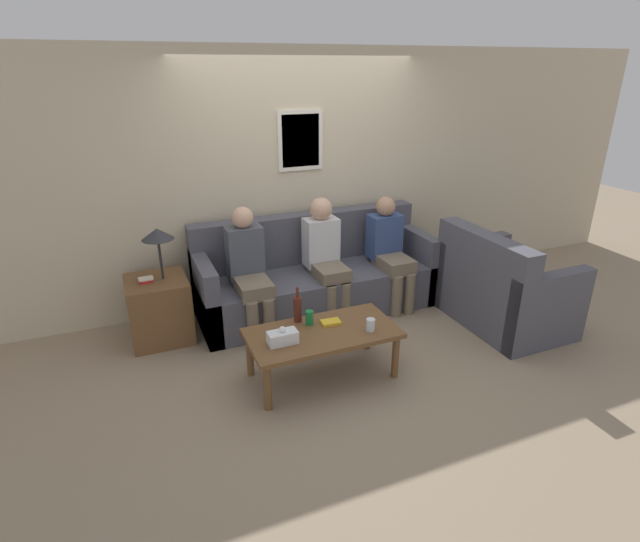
{
  "coord_description": "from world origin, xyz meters",
  "views": [
    {
      "loc": [
        -1.82,
        -3.94,
        2.42
      ],
      "look_at": [
        -0.22,
        -0.12,
        0.7
      ],
      "focal_mm": 28.0,
      "sensor_mm": 36.0,
      "label": 1
    }
  ],
  "objects_px": {
    "couch_side": "(502,292)",
    "person_right": "(389,248)",
    "wine_bottle": "(298,309)",
    "person_left": "(249,267)",
    "coffee_table": "(322,337)",
    "drinking_glass": "(371,325)",
    "couch_main": "(316,278)",
    "person_middle": "(325,253)"
  },
  "relations": [
    {
      "from": "couch_side",
      "to": "person_right",
      "type": "height_order",
      "value": "person_right"
    },
    {
      "from": "couch_side",
      "to": "wine_bottle",
      "type": "xyz_separation_m",
      "value": [
        -2.12,
        0.07,
        0.2
      ]
    },
    {
      "from": "wine_bottle",
      "to": "person_left",
      "type": "bearing_deg",
      "value": 103.82
    },
    {
      "from": "coffee_table",
      "to": "wine_bottle",
      "type": "xyz_separation_m",
      "value": [
        -0.12,
        0.24,
        0.17
      ]
    },
    {
      "from": "drinking_glass",
      "to": "person_left",
      "type": "relative_size",
      "value": 0.09
    },
    {
      "from": "couch_main",
      "to": "coffee_table",
      "type": "height_order",
      "value": "couch_main"
    },
    {
      "from": "coffee_table",
      "to": "person_middle",
      "type": "relative_size",
      "value": 1.01
    },
    {
      "from": "couch_side",
      "to": "wine_bottle",
      "type": "height_order",
      "value": "couch_side"
    },
    {
      "from": "couch_main",
      "to": "coffee_table",
      "type": "distance_m",
      "value": 1.29
    },
    {
      "from": "coffee_table",
      "to": "person_right",
      "type": "relative_size",
      "value": 1.06
    },
    {
      "from": "person_left",
      "to": "person_middle",
      "type": "bearing_deg",
      "value": 2.62
    },
    {
      "from": "person_middle",
      "to": "person_right",
      "type": "bearing_deg",
      "value": -4.11
    },
    {
      "from": "person_middle",
      "to": "person_right",
      "type": "height_order",
      "value": "person_middle"
    },
    {
      "from": "drinking_glass",
      "to": "person_left",
      "type": "xyz_separation_m",
      "value": [
        -0.68,
        1.17,
        0.17
      ]
    },
    {
      "from": "drinking_glass",
      "to": "person_left",
      "type": "height_order",
      "value": "person_left"
    },
    {
      "from": "person_right",
      "to": "person_middle",
      "type": "bearing_deg",
      "value": 175.89
    },
    {
      "from": "person_left",
      "to": "person_middle",
      "type": "distance_m",
      "value": 0.8
    },
    {
      "from": "couch_side",
      "to": "wine_bottle",
      "type": "distance_m",
      "value": 2.13
    },
    {
      "from": "coffee_table",
      "to": "person_left",
      "type": "distance_m",
      "value": 1.11
    },
    {
      "from": "couch_main",
      "to": "wine_bottle",
      "type": "relative_size",
      "value": 7.98
    },
    {
      "from": "couch_main",
      "to": "coffee_table",
      "type": "relative_size",
      "value": 2.03
    },
    {
      "from": "wine_bottle",
      "to": "person_right",
      "type": "xyz_separation_m",
      "value": [
        1.32,
        0.78,
        0.09
      ]
    },
    {
      "from": "coffee_table",
      "to": "person_middle",
      "type": "distance_m",
      "value": 1.21
    },
    {
      "from": "couch_main",
      "to": "wine_bottle",
      "type": "distance_m",
      "value": 1.14
    },
    {
      "from": "wine_bottle",
      "to": "couch_main",
      "type": "bearing_deg",
      "value": 59.91
    },
    {
      "from": "coffee_table",
      "to": "person_left",
      "type": "xyz_separation_m",
      "value": [
        -0.32,
        1.03,
        0.28
      ]
    },
    {
      "from": "drinking_glass",
      "to": "person_middle",
      "type": "distance_m",
      "value": 1.23
    },
    {
      "from": "couch_side",
      "to": "drinking_glass",
      "type": "xyz_separation_m",
      "value": [
        -1.64,
        -0.31,
        0.14
      ]
    },
    {
      "from": "couch_side",
      "to": "couch_main",
      "type": "bearing_deg",
      "value": 56.28
    },
    {
      "from": "person_right",
      "to": "coffee_table",
      "type": "bearing_deg",
      "value": -139.73
    },
    {
      "from": "couch_main",
      "to": "person_right",
      "type": "height_order",
      "value": "person_right"
    },
    {
      "from": "couch_main",
      "to": "person_left",
      "type": "relative_size",
      "value": 2.06
    },
    {
      "from": "couch_main",
      "to": "drinking_glass",
      "type": "distance_m",
      "value": 1.36
    },
    {
      "from": "person_middle",
      "to": "couch_main",
      "type": "bearing_deg",
      "value": 107.78
    },
    {
      "from": "couch_main",
      "to": "coffee_table",
      "type": "xyz_separation_m",
      "value": [
        -0.44,
        -1.21,
        0.04
      ]
    },
    {
      "from": "couch_main",
      "to": "drinking_glass",
      "type": "relative_size",
      "value": 23.74
    },
    {
      "from": "coffee_table",
      "to": "drinking_glass",
      "type": "relative_size",
      "value": 11.7
    },
    {
      "from": "person_left",
      "to": "wine_bottle",
      "type": "bearing_deg",
      "value": -76.18
    },
    {
      "from": "couch_main",
      "to": "drinking_glass",
      "type": "bearing_deg",
      "value": -93.27
    },
    {
      "from": "couch_side",
      "to": "coffee_table",
      "type": "relative_size",
      "value": 0.99
    },
    {
      "from": "person_right",
      "to": "person_left",
      "type": "bearing_deg",
      "value": 179.45
    },
    {
      "from": "drinking_glass",
      "to": "couch_main",
      "type": "bearing_deg",
      "value": 86.73
    }
  ]
}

